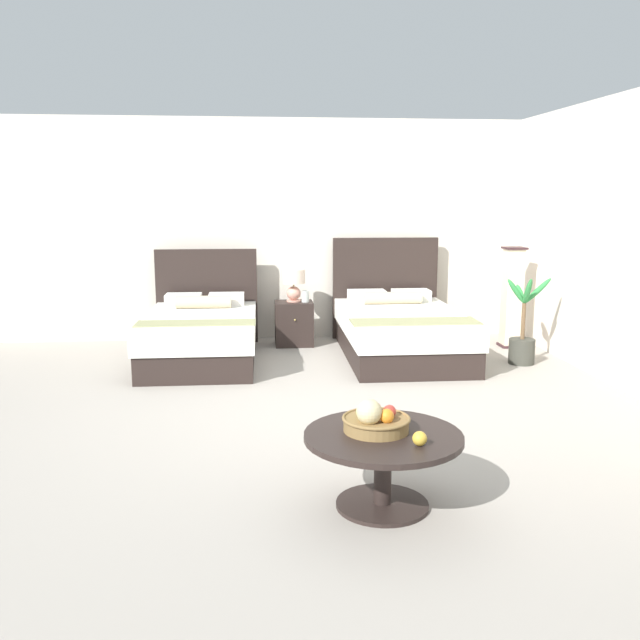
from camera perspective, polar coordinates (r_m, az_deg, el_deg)
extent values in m
cube|color=#A29A8F|center=(5.89, 0.01, -7.96)|extent=(9.61, 10.20, 0.02)
cube|color=silver|center=(8.89, -2.14, 7.55)|extent=(9.61, 0.12, 2.81)
cube|color=silver|center=(6.96, 25.23, 5.78)|extent=(0.12, 5.80, 2.81)
cube|color=black|center=(7.76, -9.92, -2.41)|extent=(1.21, 1.99, 0.29)
cube|color=white|center=(7.70, -9.98, -0.49)|extent=(1.25, 2.03, 0.24)
cube|color=black|center=(8.67, -9.45, 1.96)|extent=(1.26, 0.08, 1.19)
cube|color=white|center=(8.41, -11.36, 1.68)|extent=(0.43, 0.31, 0.14)
cube|color=white|center=(8.37, -7.83, 1.74)|extent=(0.43, 0.31, 0.14)
cylinder|color=#C2AF8B|center=(8.15, -9.74, 1.49)|extent=(0.65, 0.16, 0.15)
cube|color=#909164|center=(7.20, -10.35, -0.25)|extent=(1.24, 0.38, 0.01)
cube|color=black|center=(7.92, 6.83, -2.08)|extent=(1.31, 2.17, 0.28)
cube|color=white|center=(7.87, 6.87, -0.20)|extent=(1.35, 2.21, 0.25)
cube|color=black|center=(8.90, 5.46, 2.67)|extent=(1.37, 0.08, 1.31)
cube|color=white|center=(8.58, 3.94, 2.04)|extent=(0.47, 0.31, 0.14)
cube|color=white|center=(8.68, 7.63, 2.07)|extent=(0.47, 0.31, 0.14)
cylinder|color=#C2AF8B|center=(8.39, 6.10, 1.85)|extent=(0.71, 0.16, 0.15)
cube|color=#909164|center=(7.22, 7.93, -0.13)|extent=(1.35, 0.46, 0.01)
cube|color=black|center=(8.48, -2.19, -0.29)|extent=(0.47, 0.39, 0.55)
sphere|color=tan|center=(8.26, -2.11, 0.00)|extent=(0.02, 0.02, 0.02)
cylinder|color=#DA9984|center=(8.45, -2.22, 1.63)|extent=(0.18, 0.18, 0.02)
ellipsoid|color=#DA9984|center=(8.43, -2.22, 2.26)|extent=(0.17, 0.17, 0.17)
cylinder|color=#99844C|center=(8.42, -2.23, 2.96)|extent=(0.02, 0.02, 0.04)
cylinder|color=beige|center=(8.41, -2.23, 3.69)|extent=(0.29, 0.29, 0.17)
cylinder|color=#BBC1BD|center=(8.39, -1.24, 1.95)|extent=(0.09, 0.09, 0.13)
torus|color=#BBC1BD|center=(8.38, -1.24, 2.43)|extent=(0.09, 0.09, 0.01)
cylinder|color=black|center=(4.26, 5.23, -15.13)|extent=(0.56, 0.56, 0.02)
cylinder|color=black|center=(4.18, 5.27, -12.65)|extent=(0.11, 0.11, 0.42)
cylinder|color=black|center=(4.09, 5.33, -9.69)|extent=(0.95, 0.95, 0.04)
cylinder|color=olive|center=(4.12, 4.72, -8.73)|extent=(0.39, 0.39, 0.08)
torus|color=olive|center=(4.10, 4.73, -8.21)|extent=(0.41, 0.41, 0.02)
sphere|color=#89B044|center=(4.11, 3.52, -7.72)|extent=(0.07, 0.07, 0.07)
sphere|color=beige|center=(4.01, 4.13, -7.68)|extent=(0.15, 0.15, 0.15)
sphere|color=orange|center=(4.03, 5.60, -8.01)|extent=(0.09, 0.09, 0.09)
sphere|color=#B7362C|center=(4.13, 5.85, -7.62)|extent=(0.08, 0.08, 0.08)
sphere|color=red|center=(4.18, 4.58, -7.38)|extent=(0.08, 0.08, 0.08)
sphere|color=gold|center=(3.91, 8.35, -9.80)|extent=(0.08, 0.08, 0.08)
cube|color=#382124|center=(8.76, 15.60, -2.05)|extent=(0.25, 0.25, 0.03)
cube|color=beige|center=(8.65, 15.79, 1.86)|extent=(0.21, 0.21, 1.18)
cube|color=#382124|center=(8.59, 15.99, 5.82)|extent=(0.25, 0.25, 0.02)
cylinder|color=#3B3B33|center=(7.88, 16.54, -2.53)|extent=(0.28, 0.28, 0.28)
cylinder|color=brown|center=(7.82, 16.66, -0.09)|extent=(0.04, 0.04, 0.40)
ellipsoid|color=#308440|center=(7.83, 17.77, 2.35)|extent=(0.34, 0.07, 0.32)
ellipsoid|color=#308440|center=(7.89, 16.46, 2.13)|extent=(0.07, 0.28, 0.22)
ellipsoid|color=#308440|center=(7.74, 16.11, 2.33)|extent=(0.24, 0.07, 0.30)
ellipsoid|color=#308440|center=(7.67, 17.01, 2.32)|extent=(0.08, 0.25, 0.33)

